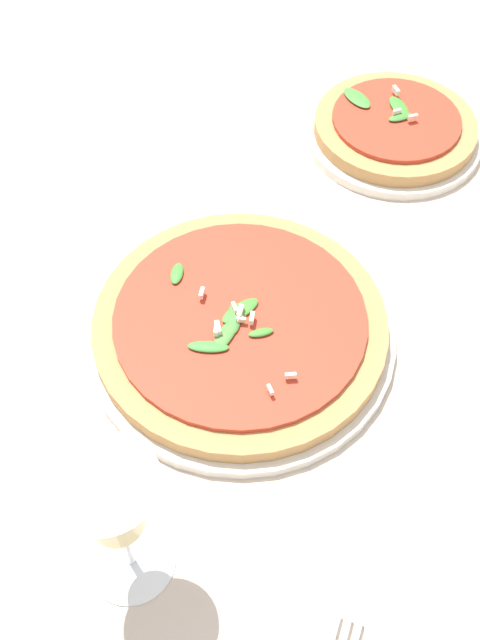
# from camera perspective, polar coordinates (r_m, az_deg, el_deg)

# --- Properties ---
(ground_plane) EXTENTS (6.00, 6.00, 0.00)m
(ground_plane) POSITION_cam_1_polar(r_m,az_deg,el_deg) (0.78, 0.59, -2.11)
(ground_plane) COLOR beige
(pizza_arugula_main) EXTENTS (0.32, 0.32, 0.05)m
(pizza_arugula_main) POSITION_cam_1_polar(r_m,az_deg,el_deg) (0.77, -0.01, -0.58)
(pizza_arugula_main) COLOR silver
(pizza_arugula_main) RESTS_ON ground_plane
(pizza_personal_side) EXTENTS (0.23, 0.23, 0.05)m
(pizza_personal_side) POSITION_cam_1_polar(r_m,az_deg,el_deg) (1.01, 11.68, 14.02)
(pizza_personal_side) COLOR silver
(pizza_personal_side) RESTS_ON ground_plane
(wine_glass) EXTENTS (0.08, 0.08, 0.16)m
(wine_glass) POSITION_cam_1_polar(r_m,az_deg,el_deg) (0.58, -9.64, -13.93)
(wine_glass) COLOR white
(wine_glass) RESTS_ON ground_plane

